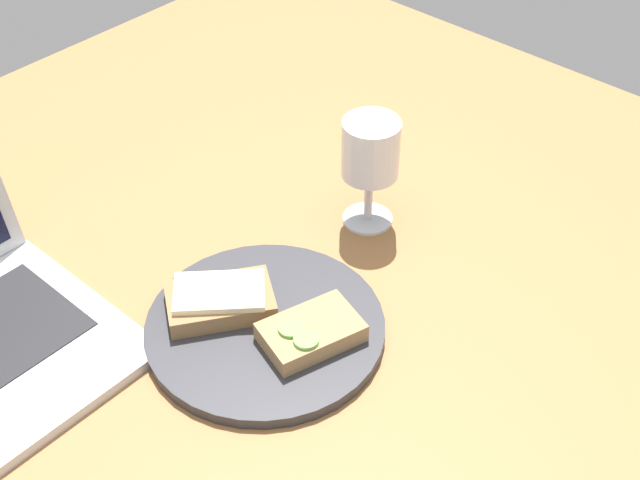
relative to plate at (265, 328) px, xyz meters
The scene contains 5 objects.
wooden_table 3.33cm from the plate, 47.98° to the right, with size 140.00×140.00×3.00cm, color #9E6B3D.
plate is the anchor object (origin of this frame).
sandwich_with_cucumber 5.72cm from the plate, 73.67° to the right, with size 11.70×9.28×2.56cm.
sandwich_with_cheese 5.82cm from the plate, 107.04° to the left, with size 13.48×12.37×2.90cm.
wine_glass 24.43cm from the plate, 10.39° to the left, with size 6.91×6.91×14.45cm.
Camera 1 is at (-46.93, -46.99, 73.73)cm, focal length 50.00 mm.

